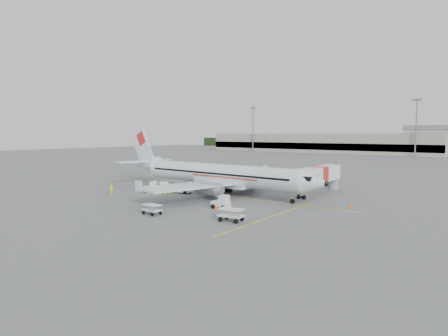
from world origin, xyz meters
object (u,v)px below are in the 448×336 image
(tug_fore, at_px, (221,202))
(tug_aft, at_px, (151,187))
(belt_loader, at_px, (181,185))
(jet_bridge, at_px, (318,180))
(tug_mid, at_px, (163,187))
(aircraft, at_px, (219,160))

(tug_fore, xyz_separation_m, tug_aft, (-16.22, 3.30, 0.00))
(belt_loader, xyz_separation_m, tug_fore, (11.95, -5.58, -0.42))
(tug_fore, relative_size, tug_aft, 1.00)
(jet_bridge, bearing_deg, tug_fore, -105.75)
(jet_bridge, bearing_deg, tug_aft, -146.28)
(tug_mid, xyz_separation_m, tug_aft, (-1.87, -0.77, -0.04))
(jet_bridge, distance_m, tug_fore, 18.09)
(aircraft, xyz_separation_m, jet_bridge, (11.77, 9.00, -2.98))
(belt_loader, distance_m, tug_mid, 2.86)
(aircraft, distance_m, tug_fore, 11.59)
(tug_aft, bearing_deg, tug_fore, -40.67)
(tug_fore, relative_size, tug_mid, 0.95)
(belt_loader, bearing_deg, tug_mid, -155.32)
(aircraft, distance_m, tug_mid, 9.61)
(aircraft, height_order, tug_fore, aircraft)
(aircraft, xyz_separation_m, tug_mid, (-7.52, -4.29, -4.17))
(jet_bridge, height_order, tug_mid, jet_bridge)
(tug_mid, bearing_deg, tug_aft, -128.75)
(tug_mid, bearing_deg, aircraft, 58.61)
(tug_mid, bearing_deg, belt_loader, 61.10)
(tug_mid, height_order, tug_aft, tug_mid)
(tug_aft, bearing_deg, tug_mid, -6.82)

